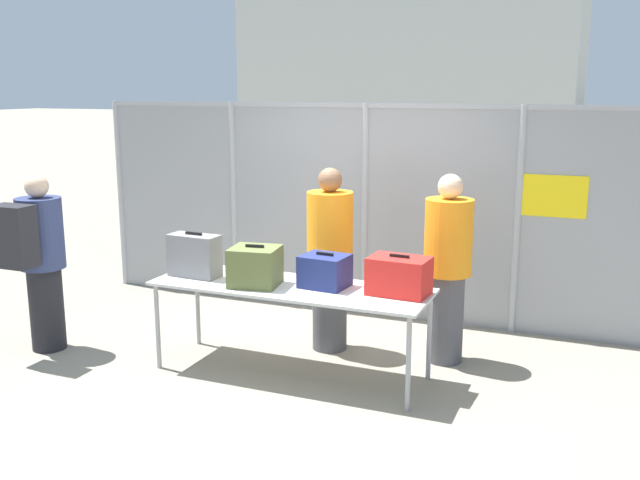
{
  "coord_description": "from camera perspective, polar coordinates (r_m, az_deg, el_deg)",
  "views": [
    {
      "loc": [
        2.37,
        -5.23,
        2.4
      ],
      "look_at": [
        -0.01,
        0.57,
        1.05
      ],
      "focal_mm": 40.0,
      "sensor_mm": 36.0,
      "label": 1
    }
  ],
  "objects": [
    {
      "name": "ground_plane",
      "position": [
        6.22,
        -1.95,
        -10.54
      ],
      "size": [
        120.0,
        120.0,
        0.0
      ],
      "primitive_type": "plane",
      "color": "gray"
    },
    {
      "name": "suitcase_olive",
      "position": [
        5.93,
        -5.21,
        -2.11
      ],
      "size": [
        0.44,
        0.41,
        0.35
      ],
      "color": "#566033",
      "rests_on": "inspection_table"
    },
    {
      "name": "suitcase_navy",
      "position": [
        5.87,
        0.39,
        -2.5
      ],
      "size": [
        0.4,
        0.35,
        0.29
      ],
      "color": "navy",
      "rests_on": "inspection_table"
    },
    {
      "name": "security_worker_near",
      "position": [
        6.51,
        0.79,
        -1.38
      ],
      "size": [
        0.42,
        0.42,
        1.7
      ],
      "rotation": [
        0.0,
        0.0,
        3.14
      ],
      "color": "#4C4C51",
      "rests_on": "ground_plane"
    },
    {
      "name": "suitcase_red",
      "position": [
        5.69,
        6.34,
        -2.87
      ],
      "size": [
        0.49,
        0.35,
        0.33
      ],
      "color": "red",
      "rests_on": "inspection_table"
    },
    {
      "name": "utility_trailer",
      "position": [
        8.77,
        19.46,
        -1.75
      ],
      "size": [
        4.17,
        2.09,
        0.66
      ],
      "color": "#B2B2B7",
      "rests_on": "ground_plane"
    },
    {
      "name": "traveler_hooded",
      "position": [
        6.93,
        -21.67,
        -1.22
      ],
      "size": [
        0.41,
        0.63,
        1.64
      ],
      "rotation": [
        0.0,
        0.0,
        -0.19
      ],
      "color": "black",
      "rests_on": "ground_plane"
    },
    {
      "name": "suitcase_grey",
      "position": [
        6.28,
        -10.01,
        -1.24
      ],
      "size": [
        0.46,
        0.23,
        0.39
      ],
      "color": "slate",
      "rests_on": "inspection_table"
    },
    {
      "name": "inspection_table",
      "position": [
        5.96,
        -2.39,
        -4.12
      ],
      "size": [
        2.35,
        0.77,
        0.78
      ],
      "color": "silver",
      "rests_on": "ground_plane"
    },
    {
      "name": "fence_section",
      "position": [
        7.5,
        3.72,
        2.68
      ],
      "size": [
        6.33,
        0.07,
        2.24
      ],
      "color": "#9EA0A5",
      "rests_on": "ground_plane"
    },
    {
      "name": "security_worker_far",
      "position": [
        6.31,
        10.15,
        -2.1
      ],
      "size": [
        0.42,
        0.42,
        1.68
      ],
      "rotation": [
        0.0,
        0.0,
        2.71
      ],
      "color": "#4C4C51",
      "rests_on": "ground_plane"
    },
    {
      "name": "distant_hangar",
      "position": [
        40.55,
        7.87,
        13.57
      ],
      "size": [
        17.04,
        10.07,
        7.0
      ],
      "color": "#B2B7B2",
      "rests_on": "ground_plane"
    }
  ]
}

